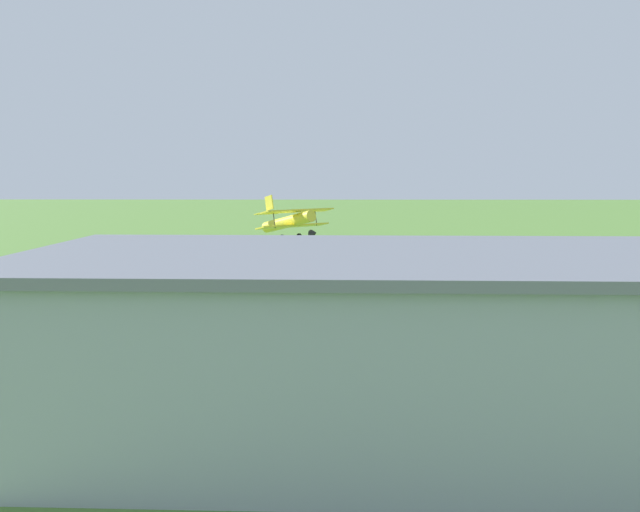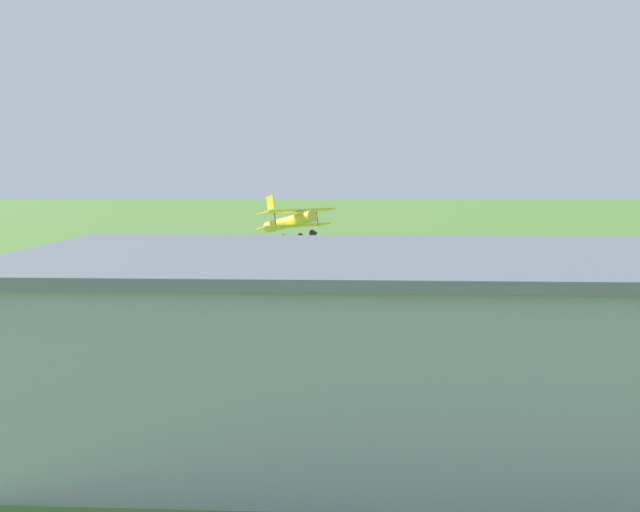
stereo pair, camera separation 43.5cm
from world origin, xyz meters
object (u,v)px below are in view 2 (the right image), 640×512
Objects in this scene: car_orange at (115,328)px; person_walking_on_apron at (207,310)px; biplane at (291,221)px; hangar at (431,342)px.

person_walking_on_apron is (-4.20, -4.97, -0.05)m from car_orange.
biplane is 4.66× the size of person_walking_on_apron.
hangar is 4.03× the size of biplane.
hangar is 18.78× the size of person_walking_on_apron.
hangar is 7.06× the size of car_orange.
car_orange is 2.66× the size of person_walking_on_apron.
hangar reaches higher than person_walking_on_apron.
hangar is at bearing 124.53° from person_walking_on_apron.
biplane reaches higher than hangar.
person_walking_on_apron is (4.28, 16.98, -4.55)m from biplane.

